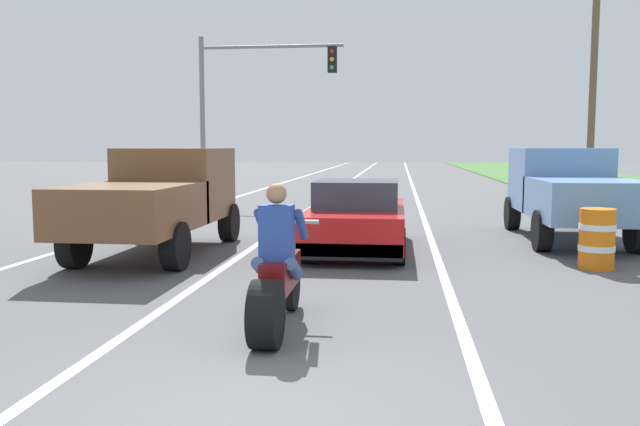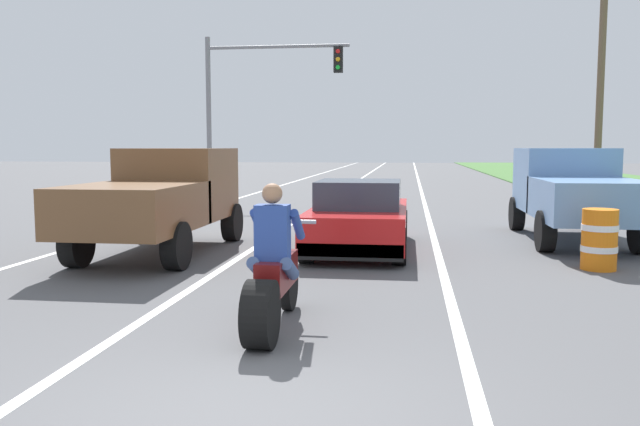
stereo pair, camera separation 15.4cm
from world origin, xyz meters
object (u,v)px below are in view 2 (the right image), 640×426
at_px(construction_barrel_nearest, 599,239).
at_px(pickup_truck_right_shoulder_light_blue, 573,189).
at_px(motorcycle_with_rider, 273,278).
at_px(pickup_truck_left_lane_brown, 162,195).
at_px(sports_car_red, 359,218).
at_px(traffic_light_mast_near, 253,91).

bearing_deg(construction_barrel_nearest, pickup_truck_right_shoulder_light_blue, 83.70).
xyz_separation_m(motorcycle_with_rider, pickup_truck_left_lane_brown, (-3.17, 4.87, 0.51)).
bearing_deg(sports_car_red, traffic_light_mast_near, 113.69).
distance_m(sports_car_red, traffic_light_mast_near, 12.29).
relative_size(pickup_truck_left_lane_brown, traffic_light_mast_near, 0.80).
relative_size(pickup_truck_right_shoulder_light_blue, construction_barrel_nearest, 4.80).
bearing_deg(sports_car_red, pickup_truck_right_shoulder_light_blue, 23.17).
relative_size(pickup_truck_right_shoulder_light_blue, traffic_light_mast_near, 0.80).
distance_m(pickup_truck_right_shoulder_light_blue, traffic_light_mast_near, 13.12).
xyz_separation_m(motorcycle_with_rider, sports_car_red, (0.50, 5.72, 0.04)).
bearing_deg(pickup_truck_left_lane_brown, construction_barrel_nearest, -4.67).
bearing_deg(pickup_truck_left_lane_brown, pickup_truck_right_shoulder_light_blue, 18.75).
bearing_deg(sports_car_red, pickup_truck_left_lane_brown, -166.90).
distance_m(motorcycle_with_rider, pickup_truck_right_shoulder_light_blue, 9.08).
bearing_deg(construction_barrel_nearest, pickup_truck_left_lane_brown, 175.33).
bearing_deg(traffic_light_mast_near, sports_car_red, -66.31).
distance_m(sports_car_red, construction_barrel_nearest, 4.31).
bearing_deg(pickup_truck_left_lane_brown, traffic_light_mast_near, 95.27).
xyz_separation_m(motorcycle_with_rider, construction_barrel_nearest, (4.55, 4.24, -0.09)).
distance_m(motorcycle_with_rider, construction_barrel_nearest, 6.22).
height_order(sports_car_red, pickup_truck_left_lane_brown, pickup_truck_left_lane_brown).
bearing_deg(construction_barrel_nearest, motorcycle_with_rider, -137.01).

